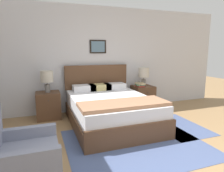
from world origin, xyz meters
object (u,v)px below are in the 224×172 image
at_px(nightstand_near_window, 48,105).
at_px(nightstand_by_door, 143,97).
at_px(table_lamp_near_window, 47,78).
at_px(armchair, 21,162).
at_px(bed, 110,109).
at_px(table_lamp_by_door, 144,74).

xyz_separation_m(nightstand_near_window, nightstand_by_door, (2.41, 0.00, 0.00)).
xyz_separation_m(nightstand_by_door, table_lamp_near_window, (-2.41, -0.00, 0.63)).
bearing_deg(nightstand_by_door, nightstand_near_window, 180.00).
xyz_separation_m(armchair, nightstand_by_door, (2.80, 2.35, -0.00)).
bearing_deg(bed, table_lamp_by_door, 33.68).
relative_size(nightstand_near_window, nightstand_by_door, 1.00).
distance_m(armchair, table_lamp_by_door, 3.72).
bearing_deg(nightstand_by_door, armchair, -140.06).
relative_size(bed, nightstand_near_window, 3.61).
bearing_deg(armchair, nightstand_by_door, 129.70).
bearing_deg(table_lamp_near_window, table_lamp_by_door, 0.00).
height_order(armchair, table_lamp_near_window, table_lamp_near_window).
bearing_deg(bed, table_lamp_near_window, 146.04).
bearing_deg(table_lamp_by_door, bed, -146.32).
bearing_deg(nightstand_near_window, nightstand_by_door, 0.00).
xyz_separation_m(bed, table_lamp_near_window, (-1.20, 0.81, 0.61)).
xyz_separation_m(table_lamp_near_window, table_lamp_by_door, (2.42, 0.00, 0.00)).
bearing_deg(table_lamp_near_window, bed, -33.96).
bearing_deg(nightstand_near_window, table_lamp_by_door, -0.01).
height_order(nightstand_by_door, table_lamp_near_window, table_lamp_near_window).
bearing_deg(table_lamp_near_window, armchair, -99.55).
height_order(nightstand_near_window, nightstand_by_door, same).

